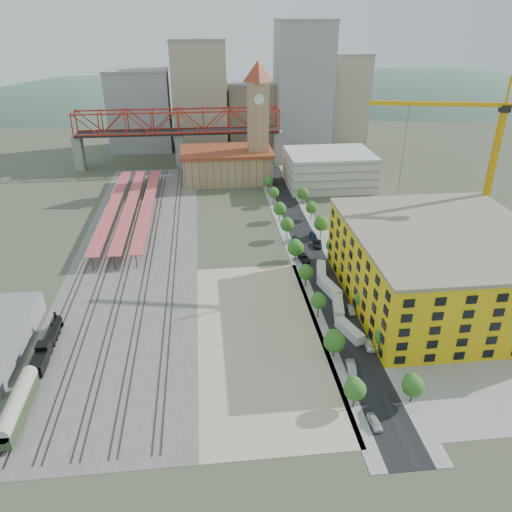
{
  "coord_description": "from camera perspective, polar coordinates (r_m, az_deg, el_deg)",
  "views": [
    {
      "loc": [
        -15.04,
        -122.54,
        66.73
      ],
      "look_at": [
        -2.76,
        -10.75,
        10.0
      ],
      "focal_mm": 35.0,
      "sensor_mm": 36.0,
      "label": 1
    }
  ],
  "objects": [
    {
      "name": "construction_building",
      "position": [
        130.59,
        20.4,
        -1.08
      ],
      "size": [
        44.6,
        50.6,
        18.8
      ],
      "color": "yellow",
      "rests_on": "ground"
    },
    {
      "name": "sidewalk_east",
      "position": [
        157.18,
        7.79,
        1.39
      ],
      "size": [
        3.0,
        170.0,
        0.04
      ],
      "primitive_type": "cube",
      "color": "gray",
      "rests_on": "ground"
    },
    {
      "name": "construction_pad",
      "position": [
        136.27,
        20.91,
        -4.5
      ],
      "size": [
        50.0,
        90.0,
        0.06
      ],
      "primitive_type": "cube",
      "color": "gray",
      "rests_on": "ground"
    },
    {
      "name": "station_hall",
      "position": [
        213.42,
        -3.37,
        10.38
      ],
      "size": [
        38.0,
        24.0,
        13.1
      ],
      "color": "tan",
      "rests_on": "ground"
    },
    {
      "name": "ground",
      "position": [
        140.34,
        0.64,
        -1.62
      ],
      "size": [
        400.0,
        400.0,
        0.0
      ],
      "primitive_type": "plane",
      "color": "#474C38",
      "rests_on": "ground"
    },
    {
      "name": "site_trailer_c",
      "position": [
        130.65,
        8.37,
        -3.61
      ],
      "size": [
        4.77,
        9.73,
        2.58
      ],
      "primitive_type": "cube",
      "rotation": [
        0.0,
        0.0,
        0.25
      ],
      "color": "silver",
      "rests_on": "ground"
    },
    {
      "name": "skyline",
      "position": [
        269.42,
        -1.46,
        17.38
      ],
      "size": [
        133.0,
        46.0,
        60.0
      ],
      "color": "#9EA0A3",
      "rests_on": "ground"
    },
    {
      "name": "site_trailer_b",
      "position": [
        123.27,
        9.37,
        -5.75
      ],
      "size": [
        3.91,
        9.04,
        2.4
      ],
      "primitive_type": "cube",
      "rotation": [
        0.0,
        0.0,
        -0.19
      ],
      "color": "silver",
      "rests_on": "ground"
    },
    {
      "name": "dirt_lot",
      "position": [
        113.4,
        0.53,
        -9.26
      ],
      "size": [
        28.0,
        67.0,
        0.06
      ],
      "primitive_type": "cube",
      "color": "tan",
      "rests_on": "ground"
    },
    {
      "name": "car_3",
      "position": [
        156.69,
        4.64,
        1.74
      ],
      "size": [
        2.43,
        4.84,
        1.35
      ],
      "primitive_type": "imported",
      "rotation": [
        0.0,
        0.0,
        0.12
      ],
      "color": "navy",
      "rests_on": "ground"
    },
    {
      "name": "tower_crane",
      "position": [
        152.18,
        24.55,
        10.95
      ],
      "size": [
        46.89,
        11.26,
        50.76
      ],
      "color": "#DF9E0E",
      "rests_on": "ground"
    },
    {
      "name": "car_0",
      "position": [
        95.29,
        13.41,
        -18.01
      ],
      "size": [
        2.07,
        4.39,
        1.45
      ],
      "primitive_type": "imported",
      "rotation": [
        0.0,
        0.0,
        0.09
      ],
      "color": "silver",
      "rests_on": "ground"
    },
    {
      "name": "locomotive",
      "position": [
        117.49,
        -22.69,
        -9.14
      ],
      "size": [
        2.59,
        19.98,
        5.0
      ],
      "color": "black",
      "rests_on": "ground"
    },
    {
      "name": "rail_tracks",
      "position": [
        156.73,
        -14.0,
        0.78
      ],
      "size": [
        26.56,
        160.0,
        0.18
      ],
      "color": "#382B23",
      "rests_on": "ground"
    },
    {
      "name": "site_trailer_a",
      "position": [
        115.37,
        10.63,
        -8.39
      ],
      "size": [
        4.95,
        8.95,
        2.38
      ],
      "primitive_type": "cube",
      "rotation": [
        0.0,
        0.0,
        0.33
      ],
      "color": "silver",
      "rests_on": "ground"
    },
    {
      "name": "car_7",
      "position": [
        160.5,
        6.55,
        2.29
      ],
      "size": [
        1.96,
        4.79,
        1.39
      ],
      "primitive_type": "imported",
      "rotation": [
        0.0,
        0.0,
        0.0
      ],
      "color": "navy",
      "rests_on": "ground"
    },
    {
      "name": "car_2",
      "position": [
        145.9,
        5.51,
        -0.24
      ],
      "size": [
        3.43,
        5.97,
        1.57
      ],
      "primitive_type": "imported",
      "rotation": [
        0.0,
        0.0,
        0.15
      ],
      "color": "black",
      "rests_on": "ground"
    },
    {
      "name": "ballast_strip",
      "position": [
        156.53,
        -13.34,
        0.77
      ],
      "size": [
        36.0,
        165.0,
        0.06
      ],
      "primitive_type": "cube",
      "color": "#605E59",
      "rests_on": "ground"
    },
    {
      "name": "car_6",
      "position": [
        154.95,
        7.04,
        1.36
      ],
      "size": [
        3.41,
        5.95,
        1.56
      ],
      "primitive_type": "imported",
      "rotation": [
        0.0,
        0.0,
        -0.15
      ],
      "color": "black",
      "rests_on": "ground"
    },
    {
      "name": "truss_bridge",
      "position": [
        232.74,
        -8.87,
        14.59
      ],
      "size": [
        94.0,
        9.6,
        25.6
      ],
      "color": "gray",
      "rests_on": "ground"
    },
    {
      "name": "sidewalk_west",
      "position": [
        154.99,
        3.84,
        1.21
      ],
      "size": [
        3.0,
        170.0,
        0.04
      ],
      "primitive_type": "cube",
      "color": "gray",
      "rests_on": "ground"
    },
    {
      "name": "car_4",
      "position": [
        112.54,
        12.82,
        -9.91
      ],
      "size": [
        1.86,
        4.45,
        1.51
      ],
      "primitive_type": "imported",
      "rotation": [
        0.0,
        0.0,
        -0.02
      ],
      "color": "white",
      "rests_on": "ground"
    },
    {
      "name": "distant_hills",
      "position": [
        413.97,
        2.53,
        6.05
      ],
      "size": [
        647.0,
        264.0,
        227.0
      ],
      "color": "#4C6B59",
      "rests_on": "ground"
    },
    {
      "name": "coach",
      "position": [
        102.11,
        -25.59,
        -15.22
      ],
      "size": [
        2.87,
        16.65,
        5.23
      ],
      "color": "#24371E",
      "rests_on": "ground"
    },
    {
      "name": "car_5",
      "position": [
        123.6,
        10.81,
        -6.05
      ],
      "size": [
        1.96,
        4.51,
        1.44
      ],
      "primitive_type": "imported",
      "rotation": [
        0.0,
        0.0,
        -0.1
      ],
      "color": "gray",
      "rests_on": "ground"
    },
    {
      "name": "clock_tower",
      "position": [
        207.36,
        0.23,
        16.2
      ],
      "size": [
        12.0,
        12.0,
        52.0
      ],
      "color": "tan",
      "rests_on": "ground"
    },
    {
      "name": "street_asphalt",
      "position": [
        155.98,
        5.83,
        1.3
      ],
      "size": [
        12.0,
        170.0,
        0.06
      ],
      "primitive_type": "cube",
      "color": "black",
      "rests_on": "ground"
    },
    {
      "name": "parking_garage",
      "position": [
        207.96,
        8.34,
        9.8
      ],
      "size": [
        34.0,
        26.0,
        14.0
      ],
      "primitive_type": "cube",
      "color": "silver",
      "rests_on": "ground"
    },
    {
      "name": "site_trailer_d",
      "position": [
        138.47,
        7.46,
        -1.71
      ],
      "size": [
        4.13,
        9.25,
        2.45
      ],
      "primitive_type": "cube",
      "rotation": [
        0.0,
        0.0,
        -0.2
      ],
      "color": "silver",
      "rests_on": "ground"
    },
    {
      "name": "car_1",
      "position": [
        105.7,
        10.83,
        -12.41
      ],
      "size": [
        2.2,
        4.96,
        1.58
      ],
      "primitive_type": "imported",
      "rotation": [
        0.0,
        0.0,
        -0.11
      ],
      "color": "#97979C",
      "rests_on": "ground"
    },
    {
      "name": "street_trees",
      "position": [
        147.26,
        6.6,
        -0.37
      ],
      "size": [
        15.4,
        124.4,
        8.0
      ],
      "color": "#245F1C",
      "rests_on": "ground"
    },
    {
      "name": "platform_canopies",
      "position": [
        180.78,
        -14.19,
        5.62
      ],
      "size": [
        16.0,
        80.0,
        4.12
      ],
      "color": "#D85357",
      "rests_on": "ground"
    }
  ]
}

